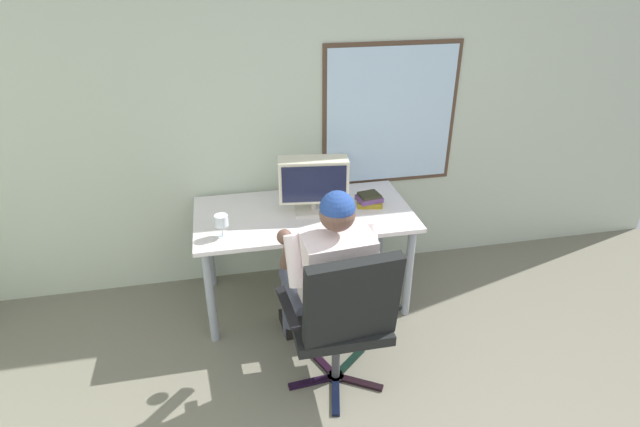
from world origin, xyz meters
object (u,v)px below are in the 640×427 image
(crt_monitor, at_px, (313,181))
(wine_glass, at_px, (221,222))
(book_stack, at_px, (369,200))
(person_seated, at_px, (329,274))
(desk, at_px, (304,224))
(office_chair, at_px, (343,313))

(crt_monitor, distance_m, wine_glass, 0.67)
(book_stack, bearing_deg, person_seated, -123.14)
(crt_monitor, bearing_deg, wine_glass, -160.43)
(wine_glass, relative_size, book_stack, 0.78)
(desk, height_order, crt_monitor, crt_monitor)
(desk, bearing_deg, wine_glass, -158.52)
(desk, height_order, person_seated, person_seated)
(office_chair, bearing_deg, book_stack, 66.22)
(person_seated, relative_size, book_stack, 6.56)
(wine_glass, distance_m, book_stack, 1.04)
(wine_glass, bearing_deg, desk, 21.48)
(crt_monitor, distance_m, book_stack, 0.44)
(book_stack, bearing_deg, desk, -178.69)
(desk, height_order, book_stack, book_stack)
(office_chair, relative_size, person_seated, 0.81)
(desk, distance_m, office_chair, 0.93)
(book_stack, bearing_deg, wine_glass, -167.39)
(desk, relative_size, office_chair, 1.46)
(wine_glass, xyz_separation_m, book_stack, (1.02, 0.23, -0.06))
(person_seated, relative_size, crt_monitor, 2.61)
(desk, bearing_deg, office_chair, -86.79)
(wine_glass, bearing_deg, book_stack, 12.61)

